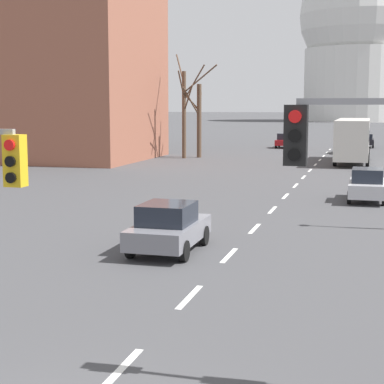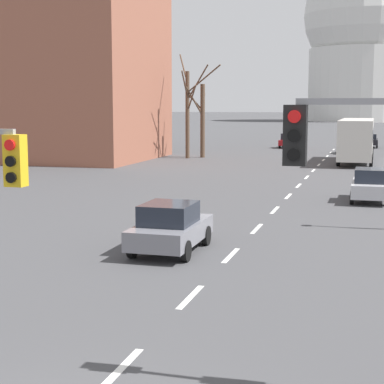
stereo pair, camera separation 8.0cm
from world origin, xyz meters
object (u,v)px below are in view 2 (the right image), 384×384
Objects in this scene: sedan_far_left at (370,185)px; sedan_mid_centre at (369,140)px; sedan_near_left at (352,145)px; city_bus at (357,137)px; sedan_near_right at (289,141)px; sedan_far_right at (170,227)px.

sedan_mid_centre is at bearing 90.76° from sedan_far_left.
city_bus is (0.69, -10.37, 1.21)m from sedan_near_left.
sedan_near_left is 9.30m from sedan_near_right.
sedan_near_right reaches higher than sedan_mid_centre.
sedan_far_left is 0.36× the size of city_bus.
sedan_mid_centre is 53.93m from sedan_far_right.
sedan_near_left is 1.12× the size of sedan_far_left.
sedan_near_left is at bearing -42.47° from sedan_near_right.
sedan_near_right is 50.75m from sedan_far_right.
sedan_far_right is at bearing -114.95° from sedan_far_left.
sedan_mid_centre is at bearing 19.75° from sedan_near_right.
city_bus is (7.56, -16.65, 1.25)m from sedan_near_right.
sedan_far_left is (1.99, -31.56, -0.04)m from sedan_near_left.
sedan_far_right is at bearing -95.78° from sedan_mid_centre.
city_bus reaches higher than sedan_far_left.
sedan_mid_centre is 19.69m from city_bus.
sedan_near_right is 38.86m from sedan_far_left.
sedan_near_left reaches higher than sedan_mid_centre.
city_bus reaches higher than sedan_far_right.
sedan_near_left reaches higher than sedan_far_left.
sedan_near_left is at bearing 93.60° from sedan_far_left.
sedan_far_left is 21.26m from city_bus.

